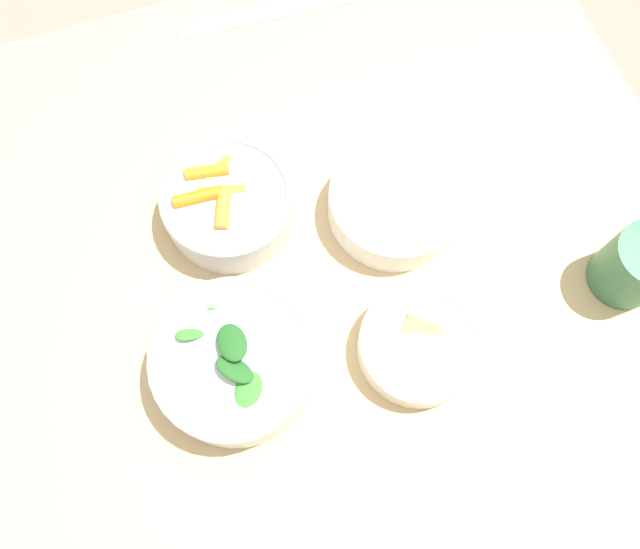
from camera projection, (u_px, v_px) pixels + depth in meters
ground_plane at (323, 384)px, 1.47m from camera, size 10.00×10.00×0.00m
dining_table at (326, 307)px, 0.88m from camera, size 0.97×0.96×0.75m
bowl_carrots at (228, 203)px, 0.76m from camera, size 0.16×0.16×0.06m
bowl_greens at (235, 362)px, 0.69m from camera, size 0.18×0.18×0.08m
bowl_beans_hotdog at (395, 203)px, 0.77m from camera, size 0.17×0.17×0.05m
bowl_cookies at (418, 344)px, 0.71m from camera, size 0.14×0.14×0.04m
ruler at (268, 13)px, 0.90m from camera, size 0.26×0.05×0.00m
cup at (636, 266)px, 0.72m from camera, size 0.08×0.08×0.09m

